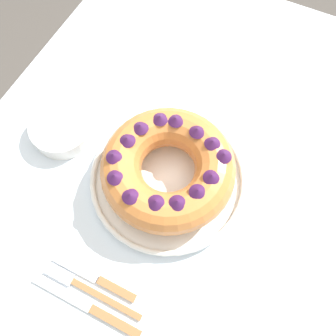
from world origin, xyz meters
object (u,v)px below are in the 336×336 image
at_px(bundt_cake, 168,168).
at_px(fork, 85,288).
at_px(serving_dish, 168,178).
at_px(side_bowl, 62,129).
at_px(serving_knife, 93,309).
at_px(cake_knife, 99,280).

relative_size(bundt_cake, fork, 1.31).
relative_size(serving_dish, side_bowl, 2.34).
xyz_separation_m(serving_dish, fork, (-0.28, 0.05, -0.01)).
relative_size(serving_knife, side_bowl, 1.63).
xyz_separation_m(bundt_cake, side_bowl, (0.00, 0.28, -0.05)).
xyz_separation_m(serving_dish, cake_knife, (-0.26, 0.03, -0.01)).
height_order(serving_knife, side_bowl, side_bowl).
distance_m(fork, side_bowl, 0.37).
xyz_separation_m(serving_knife, cake_knife, (0.05, 0.02, -0.00)).
distance_m(serving_dish, cake_knife, 0.26).
relative_size(serving_dish, fork, 1.60).
bearing_deg(fork, cake_knife, -32.91).
distance_m(fork, cake_knife, 0.03).
bearing_deg(fork, bundt_cake, -10.52).
distance_m(serving_dish, bundt_cake, 0.06).
height_order(bundt_cake, side_bowl, bundt_cake).
relative_size(serving_dish, cake_knife, 1.86).
relative_size(fork, serving_knife, 0.90).
bearing_deg(side_bowl, serving_dish, -90.23).
xyz_separation_m(fork, cake_knife, (0.03, -0.02, -0.00)).
height_order(serving_dish, serving_knife, serving_dish).
height_order(cake_knife, side_bowl, side_bowl).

